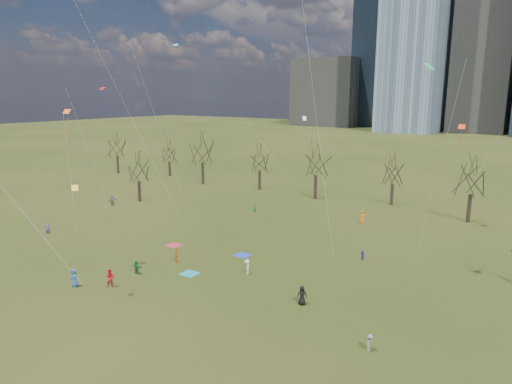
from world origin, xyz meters
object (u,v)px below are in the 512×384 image
Objects in this scene: blanket_teal at (190,274)px; blanket_crimson at (174,245)px; blanket_navy at (242,255)px; person_2 at (111,278)px; person_0 at (74,278)px; person_4 at (176,255)px.

blanket_teal and blanket_crimson have the same top height.
person_2 reaches higher than blanket_navy.
blanket_crimson is at bearing 143.80° from blanket_teal.
person_0 is at bearing 162.20° from person_2.
blanket_navy is 0.90× the size of person_2.
person_0 reaches higher than blanket_navy.
person_0 is 1.18× the size of person_4.
blanket_navy is at bearing 80.59° from blanket_teal.
blanket_teal and blanket_navy have the same top height.
person_2 is 8.04m from person_4.
person_4 reaches higher than blanket_crimson.
person_0 reaches higher than blanket_crimson.
blanket_crimson is (-7.37, 5.40, 0.00)m from blanket_teal.
blanket_crimson is at bearing 11.72° from person_4.
blanket_navy is at bearing -74.24° from person_4.
person_0 is (-7.84, -15.39, 0.84)m from blanket_navy.
person_2 is (2.88, 1.78, 0.04)m from person_0.
person_0 is 3.39m from person_2.
person_2 is (-3.77, -6.41, 0.87)m from blanket_teal.
blanket_teal is 10.58m from person_0.
blanket_navy is 7.24m from person_4.
person_4 is at bearing 154.19° from blanket_teal.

